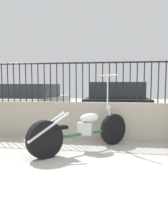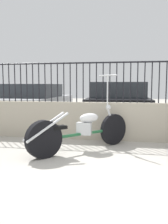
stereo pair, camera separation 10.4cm
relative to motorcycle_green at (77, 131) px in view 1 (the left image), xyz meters
name	(u,v)px [view 1 (the left image)]	position (x,y,z in m)	size (l,w,h in m)	color
ground_plane	(109,176)	(0.68, -1.18, -0.39)	(40.00, 40.00, 0.00)	#ADA89E
low_wall	(116,121)	(0.68, 1.15, 0.04)	(10.61, 0.18, 0.87)	#B2A893
fence_railing	(116,77)	(0.68, 1.15, 1.06)	(10.61, 0.04, 0.92)	black
motorcycle_green	(77,131)	(0.00, 0.00, 0.00)	(1.69, 1.81, 1.48)	black
car_silver	(32,102)	(-2.41, 3.99, 0.27)	(1.86, 4.08, 1.30)	black
car_black	(117,103)	(0.62, 3.49, 0.29)	(1.91, 4.10, 1.35)	black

